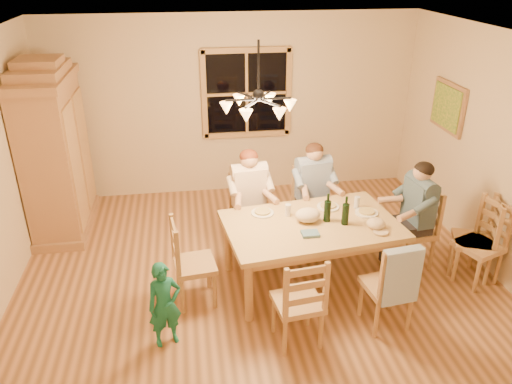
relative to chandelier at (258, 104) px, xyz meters
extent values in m
plane|color=brown|center=(0.00, 0.00, -2.08)|extent=(5.50, 5.50, 0.00)
cube|color=white|center=(0.00, 0.00, 0.62)|extent=(5.50, 5.00, 0.02)
cube|color=beige|center=(0.00, 2.50, -0.73)|extent=(5.50, 0.02, 2.70)
cube|color=beige|center=(2.75, 0.00, -0.73)|extent=(0.02, 5.00, 2.70)
cube|color=black|center=(0.20, 2.48, -0.53)|extent=(1.20, 0.03, 1.20)
cube|color=#A9814A|center=(0.20, 2.46, -0.53)|extent=(1.30, 0.06, 1.30)
cube|color=#A26C46|center=(2.72, 1.20, -0.48)|extent=(0.04, 0.78, 0.64)
cube|color=#1E6B2D|center=(2.69, 1.20, -0.48)|extent=(0.02, 0.68, 0.54)
cylinder|color=black|center=(0.00, 0.00, 0.36)|extent=(0.02, 0.02, 0.53)
sphere|color=black|center=(0.00, 0.00, 0.09)|extent=(0.12, 0.12, 0.12)
cylinder|color=black|center=(0.16, 0.00, 0.05)|extent=(0.34, 0.02, 0.02)
cone|color=#FFB259|center=(0.32, 0.00, -0.03)|extent=(0.13, 0.13, 0.12)
cylinder|color=black|center=(0.08, 0.14, 0.05)|extent=(0.19, 0.31, 0.02)
cone|color=#FFB259|center=(0.16, 0.28, -0.03)|extent=(0.13, 0.13, 0.12)
cylinder|color=black|center=(-0.08, 0.14, 0.05)|extent=(0.19, 0.31, 0.02)
cone|color=#FFB259|center=(-0.16, 0.28, -0.03)|extent=(0.13, 0.13, 0.12)
cylinder|color=black|center=(-0.16, 0.00, 0.05)|extent=(0.34, 0.02, 0.02)
cone|color=#FFB259|center=(-0.32, 0.00, -0.03)|extent=(0.13, 0.13, 0.12)
cylinder|color=black|center=(-0.08, -0.14, 0.05)|extent=(0.19, 0.31, 0.02)
cone|color=#FFB259|center=(-0.16, -0.28, -0.03)|extent=(0.13, 0.13, 0.12)
cylinder|color=black|center=(0.08, -0.14, 0.05)|extent=(0.19, 0.31, 0.02)
cone|color=#FFB259|center=(0.16, -0.28, -0.03)|extent=(0.13, 0.13, 0.12)
cube|color=#A26C46|center=(-2.43, 1.60, -1.08)|extent=(0.60, 1.30, 2.00)
cube|color=#A26C46|center=(-2.43, 1.60, -0.03)|extent=(0.66, 1.40, 0.10)
cube|color=#A26C46|center=(-2.43, 1.60, 0.07)|extent=(0.58, 1.00, 0.12)
cube|color=#A26C46|center=(-2.43, 1.60, 0.17)|extent=(0.52, 0.55, 0.10)
cube|color=#A9814A|center=(-2.12, 1.27, -1.08)|extent=(0.03, 0.55, 1.60)
cube|color=#A9814A|center=(-2.12, 1.93, -1.08)|extent=(0.03, 0.55, 1.60)
cube|color=#A26C46|center=(-2.43, 1.60, -2.02)|extent=(0.66, 1.40, 0.12)
cube|color=tan|center=(0.57, -0.13, -1.35)|extent=(2.01, 1.37, 0.06)
cube|color=#A9814A|center=(0.57, -0.13, -1.43)|extent=(1.84, 1.21, 0.10)
cylinder|color=#A9814A|center=(-0.20, -0.71, -1.73)|extent=(0.09, 0.09, 0.70)
cylinder|color=#A9814A|center=(1.47, -0.50, -1.73)|extent=(0.09, 0.09, 0.70)
cylinder|color=#A9814A|center=(-0.32, 0.23, -1.73)|extent=(0.09, 0.09, 0.70)
cylinder|color=#A9814A|center=(1.35, 0.44, -1.73)|extent=(0.09, 0.09, 0.70)
cube|color=#A9814A|center=(0.00, 0.69, -1.63)|extent=(0.49, 0.47, 0.06)
cube|color=#A9814A|center=(0.00, 0.69, -1.36)|extent=(0.38, 0.10, 0.54)
cube|color=#A9814A|center=(0.82, 0.79, -1.63)|extent=(0.49, 0.47, 0.06)
cube|color=#A9814A|center=(0.82, 0.79, -1.36)|extent=(0.38, 0.10, 0.54)
cube|color=#A9814A|center=(0.22, -1.07, -1.63)|extent=(0.49, 0.47, 0.06)
cube|color=#A9814A|center=(0.22, -1.07, -1.36)|extent=(0.38, 0.10, 0.54)
cube|color=#A9814A|center=(1.15, -0.96, -1.63)|extent=(0.49, 0.47, 0.06)
cube|color=#A9814A|center=(1.15, -0.96, -1.36)|extent=(0.38, 0.10, 0.54)
cube|color=#A9814A|center=(-0.72, -0.30, -1.63)|extent=(0.47, 0.49, 0.06)
cube|color=#A9814A|center=(-0.72, -0.30, -1.36)|extent=(0.10, 0.38, 0.54)
cube|color=#A9814A|center=(1.87, 0.03, -1.63)|extent=(0.47, 0.49, 0.06)
cube|color=#A9814A|center=(1.87, 0.03, -1.36)|extent=(0.10, 0.38, 0.54)
cube|color=beige|center=(0.00, 0.69, -1.24)|extent=(0.42, 0.27, 0.52)
cube|color=#262328|center=(0.00, 0.69, -1.55)|extent=(0.43, 0.46, 0.14)
sphere|color=tan|center=(0.00, 0.69, -0.86)|extent=(0.21, 0.21, 0.21)
ellipsoid|color=#592614|center=(0.00, 0.69, -0.83)|extent=(0.22, 0.22, 0.17)
cube|color=#365796|center=(0.82, 0.79, -1.24)|extent=(0.42, 0.27, 0.52)
cube|color=#262328|center=(0.82, 0.79, -1.55)|extent=(0.43, 0.46, 0.14)
sphere|color=tan|center=(0.82, 0.79, -0.86)|extent=(0.21, 0.21, 0.21)
ellipsoid|color=#381E11|center=(0.82, 0.79, -0.83)|extent=(0.22, 0.22, 0.17)
cube|color=#445B6D|center=(1.87, 0.03, -1.24)|extent=(0.27, 0.42, 0.52)
cube|color=#262328|center=(1.87, 0.03, -1.55)|extent=(0.46, 0.43, 0.14)
sphere|color=tan|center=(1.87, 0.03, -0.86)|extent=(0.21, 0.21, 0.21)
ellipsoid|color=black|center=(1.87, 0.03, -0.83)|extent=(0.22, 0.22, 0.17)
cube|color=#9AB2D0|center=(1.17, -1.15, -1.38)|extent=(0.39, 0.15, 0.58)
cylinder|color=black|center=(0.75, -0.11, -1.15)|extent=(0.08, 0.08, 0.33)
cylinder|color=black|center=(0.92, -0.21, -1.15)|extent=(0.08, 0.08, 0.33)
cylinder|color=white|center=(0.07, 0.16, -1.31)|extent=(0.26, 0.26, 0.02)
cylinder|color=white|center=(0.85, 0.20, -1.31)|extent=(0.26, 0.26, 0.02)
cylinder|color=white|center=(1.24, -0.01, -1.31)|extent=(0.26, 0.26, 0.02)
cylinder|color=silver|center=(0.35, 0.07, -1.25)|extent=(0.06, 0.06, 0.14)
cylinder|color=silver|center=(1.18, 0.14, -1.25)|extent=(0.06, 0.06, 0.14)
ellipsoid|color=#CEB289|center=(1.23, -0.34, -1.26)|extent=(0.20, 0.20, 0.11)
cube|color=slate|center=(0.49, -0.38, -1.30)|extent=(0.20, 0.16, 0.03)
ellipsoid|color=beige|center=(0.54, -0.09, -1.24)|extent=(0.28, 0.22, 0.15)
imported|color=#19705A|center=(-1.03, -0.92, -1.63)|extent=(0.38, 0.30, 0.89)
cube|color=#A9814A|center=(2.45, -0.39, -1.63)|extent=(0.54, 0.56, 0.06)
cube|color=#A9814A|center=(2.45, -0.39, -1.36)|extent=(0.18, 0.37, 0.54)
cube|color=#A9814A|center=(2.45, -0.28, -1.63)|extent=(0.55, 0.56, 0.06)
cube|color=#A9814A|center=(2.45, -0.28, -1.36)|extent=(0.18, 0.37, 0.54)
camera|label=1|loc=(-0.73, -4.77, 1.35)|focal=35.00mm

